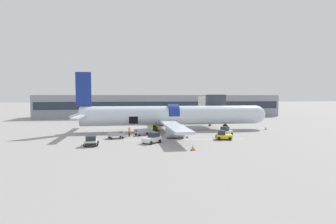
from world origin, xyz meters
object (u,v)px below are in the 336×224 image
(baggage_tug_mid, at_px, (152,138))
(baggage_tug_rear, at_px, (91,141))
(baggage_cart_loading, at_px, (143,132))
(ground_crew_driver, at_px, (152,128))
(baggage_tug_lead, at_px, (226,132))
(suitcase_on_tarmac_spare, at_px, (156,135))
(baggage_cart_queued, at_px, (116,135))
(ground_crew_loader_b, at_px, (159,129))
(airplane, at_px, (170,116))
(baggage_tug_spare, at_px, (223,136))
(ground_crew_loader_a, at_px, (129,132))
(suitcase_on_tarmac_upright, at_px, (152,135))

(baggage_tug_mid, relative_size, baggage_tug_rear, 1.07)
(baggage_cart_loading, xyz_separation_m, ground_crew_driver, (1.73, 2.06, 0.38))
(baggage_tug_lead, relative_size, suitcase_on_tarmac_spare, 3.88)
(baggage_cart_queued, height_order, ground_crew_loader_b, ground_crew_loader_b)
(airplane, distance_m, baggage_cart_queued, 13.47)
(baggage_cart_queued, bearing_deg, baggage_cart_loading, 30.43)
(baggage_tug_mid, distance_m, ground_crew_loader_b, 9.95)
(baggage_tug_spare, relative_size, suitcase_on_tarmac_spare, 4.35)
(ground_crew_loader_a, distance_m, ground_crew_loader_b, 6.17)
(suitcase_on_tarmac_upright, bearing_deg, baggage_tug_lead, -0.99)
(ground_crew_loader_b, bearing_deg, ground_crew_loader_a, -154.20)
(baggage_tug_spare, bearing_deg, ground_crew_loader_b, 139.45)
(baggage_tug_rear, xyz_separation_m, baggage_cart_queued, (3.32, 6.08, -0.13))
(baggage_tug_lead, bearing_deg, baggage_tug_mid, -158.24)
(baggage_tug_mid, bearing_deg, suitcase_on_tarmac_spare, 79.29)
(baggage_cart_queued, xyz_separation_m, suitcase_on_tarmac_spare, (6.78, 1.27, -0.22))
(airplane, height_order, ground_crew_driver, airplane)
(baggage_tug_lead, xyz_separation_m, baggage_tug_spare, (-1.99, -4.05, -0.03))
(baggage_tug_spare, xyz_separation_m, baggage_cart_queued, (-17.35, 3.86, -0.13))
(baggage_cart_queued, xyz_separation_m, ground_crew_driver, (6.43, 4.83, 0.43))
(ground_crew_loader_b, distance_m, suitcase_on_tarmac_spare, 3.29)
(baggage_tug_mid, distance_m, baggage_tug_rear, 8.89)
(baggage_cart_loading, bearing_deg, baggage_cart_queued, -149.57)
(baggage_tug_lead, distance_m, ground_crew_loader_a, 17.25)
(baggage_tug_rear, xyz_separation_m, ground_crew_loader_b, (11.03, 10.47, 0.18))
(baggage_tug_lead, bearing_deg, baggage_cart_loading, 170.04)
(baggage_tug_lead, xyz_separation_m, baggage_cart_queued, (-19.34, -0.19, -0.16))
(baggage_cart_loading, relative_size, suitcase_on_tarmac_spare, 5.87)
(baggage_tug_rear, height_order, suitcase_on_tarmac_spare, baggage_tug_rear)
(ground_crew_loader_b, height_order, suitcase_on_tarmac_upright, ground_crew_loader_b)
(baggage_cart_loading, bearing_deg, ground_crew_loader_b, 28.35)
(baggage_tug_lead, bearing_deg, ground_crew_loader_b, 160.17)
(baggage_tug_rear, distance_m, suitcase_on_tarmac_upright, 11.37)
(baggage_tug_spare, bearing_deg, ground_crew_driver, 141.50)
(suitcase_on_tarmac_spare, bearing_deg, ground_crew_loader_a, 174.74)
(baggage_tug_spare, height_order, baggage_cart_queued, baggage_tug_spare)
(baggage_cart_loading, height_order, suitcase_on_tarmac_upright, baggage_cart_loading)
(suitcase_on_tarmac_upright, xyz_separation_m, suitcase_on_tarmac_spare, (0.78, 0.85, -0.08))
(baggage_cart_loading, height_order, baggage_cart_queued, baggage_cart_loading)
(suitcase_on_tarmac_spare, bearing_deg, ground_crew_driver, 95.56)
(baggage_tug_rear, bearing_deg, ground_crew_loader_a, 54.86)
(baggage_tug_mid, relative_size, baggage_cart_queued, 0.85)
(baggage_tug_spare, bearing_deg, baggage_tug_mid, -172.95)
(ground_crew_loader_a, bearing_deg, baggage_tug_spare, -20.08)
(baggage_tug_lead, relative_size, ground_crew_loader_a, 1.64)
(baggage_tug_lead, distance_m, ground_crew_driver, 13.71)
(ground_crew_driver, bearing_deg, suitcase_on_tarmac_spare, -84.44)
(baggage_tug_rear, relative_size, baggage_tug_spare, 0.99)
(baggage_tug_mid, distance_m, baggage_cart_queued, 7.67)
(ground_crew_loader_b, bearing_deg, baggage_cart_loading, -151.65)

